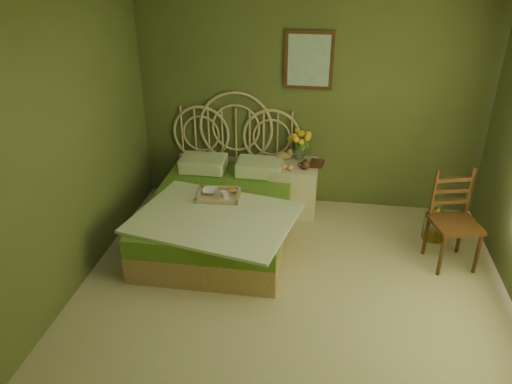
% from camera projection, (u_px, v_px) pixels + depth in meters
% --- Properties ---
extents(floor, '(4.50, 4.50, 0.00)m').
position_uv_depth(floor, '(287.00, 320.00, 4.33)').
color(floor, '#C3B28D').
rests_on(floor, ground).
extents(ceiling, '(4.50, 4.50, 0.00)m').
position_uv_depth(ceiling, '(299.00, 2.00, 3.14)').
color(ceiling, silver).
rests_on(ceiling, wall_back).
extents(wall_back, '(4.00, 0.00, 4.00)m').
position_uv_depth(wall_back, '(310.00, 100.00, 5.71)').
color(wall_back, '#576434').
rests_on(wall_back, floor).
extents(wall_left, '(0.00, 4.50, 4.50)m').
position_uv_depth(wall_left, '(44.00, 169.00, 4.00)').
color(wall_left, '#576434').
rests_on(wall_left, floor).
extents(wall_art, '(0.54, 0.04, 0.64)m').
position_uv_depth(wall_art, '(309.00, 60.00, 5.49)').
color(wall_art, '#381C0F').
rests_on(wall_art, wall_back).
extents(bed, '(1.73, 2.18, 1.35)m').
position_uv_depth(bed, '(221.00, 211.00, 5.44)').
color(bed, tan).
rests_on(bed, floor).
extents(nightstand, '(0.55, 0.55, 1.03)m').
position_uv_depth(nightstand, '(294.00, 182.00, 5.93)').
color(nightstand, beige).
rests_on(nightstand, floor).
extents(chair, '(0.52, 0.52, 0.97)m').
position_uv_depth(chair, '(455.00, 213.00, 4.91)').
color(chair, '#381C0F').
rests_on(chair, floor).
extents(birdcage, '(0.25, 0.25, 0.39)m').
position_uv_depth(birdcage, '(436.00, 223.00, 5.42)').
color(birdcage, '#B48E39').
rests_on(birdcage, floor).
extents(book_lower, '(0.18, 0.23, 0.02)m').
position_uv_depth(book_lower, '(310.00, 163.00, 5.80)').
color(book_lower, '#381E0F').
rests_on(book_lower, nightstand).
extents(book_upper, '(0.18, 0.23, 0.02)m').
position_uv_depth(book_upper, '(310.00, 162.00, 5.79)').
color(book_upper, '#472819').
rests_on(book_upper, nightstand).
extents(cereal_bowl, '(0.18, 0.18, 0.04)m').
position_uv_depth(cereal_bowl, '(210.00, 191.00, 5.32)').
color(cereal_bowl, white).
rests_on(cereal_bowl, bed).
extents(coffee_cup, '(0.10, 0.10, 0.08)m').
position_uv_depth(coffee_cup, '(225.00, 196.00, 5.19)').
color(coffee_cup, white).
rests_on(coffee_cup, bed).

